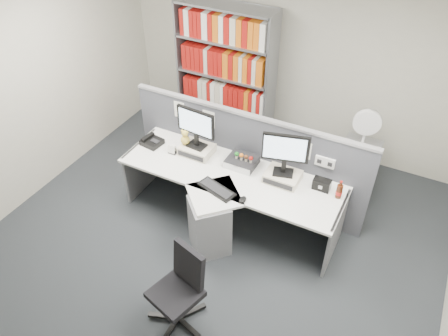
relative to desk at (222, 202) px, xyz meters
The scene contains 21 objects.
ground 0.75m from the desk, 90.00° to the right, with size 5.50×5.50×0.00m, color #2E3236.
room_shell 1.46m from the desk, 90.00° to the right, with size 5.04×5.54×2.72m.
partition 0.68m from the desk, 89.59° to the left, with size 3.00×0.08×1.27m.
desk is the anchor object (origin of this frame).
monitor_riser_left 0.73m from the desk, 144.54° to the left, with size 0.38×0.31×0.10m.
monitor_riser_right 0.75m from the desk, 34.09° to the left, with size 0.38×0.31×0.10m.
monitor_left 0.93m from the desk, 144.41° to the left, with size 0.49×0.17×0.50m.
monitor_right 0.95m from the desk, 34.24° to the left, with size 0.49×0.21×0.51m.
desktop_pc 0.52m from the desk, 84.10° to the left, with size 0.34×0.30×0.09m.
figurines 0.58m from the desk, 79.70° to the left, with size 0.23×0.05×0.09m.
keyboard 0.30m from the desk, 95.41° to the right, with size 0.47×0.29×0.03m.
mouse 0.45m from the desk, 22.21° to the right, with size 0.07×0.11×0.04m, color black.
desk_phone 1.20m from the desk, 165.81° to the left, with size 0.26×0.24×0.10m.
desk_calendar 0.89m from the desk, 162.90° to the left, with size 0.10×0.07×0.12m.
plush_toy 0.89m from the desk, 151.93° to the left, with size 0.11×0.11×0.19m.
speaker 1.14m from the desk, 23.88° to the left, with size 0.19×0.11×0.13m, color black.
cola_bottle 1.31m from the desk, 18.19° to the left, with size 0.07×0.07×0.22m.
shelving_unit 2.12m from the desk, 115.96° to the left, with size 1.41×0.40×2.00m.
filing_cabinet 1.85m from the desk, 49.39° to the left, with size 0.45×0.61×0.70m.
desk_fan 1.94m from the desk, 49.38° to the left, with size 0.33×0.20×0.56m.
office_chair 1.23m from the desk, 80.84° to the right, with size 0.59×0.58×0.88m.
Camera 1 is at (1.70, -2.65, 3.93)m, focal length 35.40 mm.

